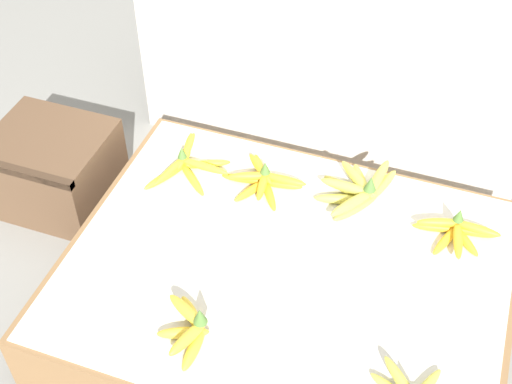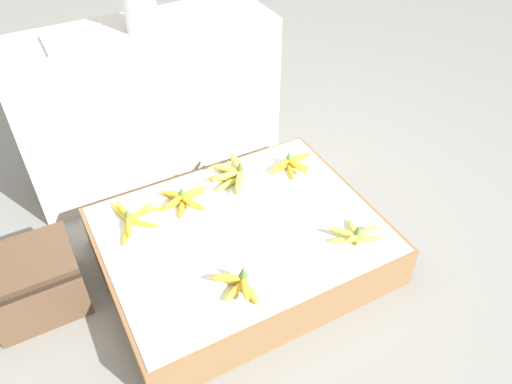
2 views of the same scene
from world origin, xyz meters
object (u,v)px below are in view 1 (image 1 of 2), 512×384
banana_bunch_back_right (456,232)px  wooden_crate (54,169)px  banana_bunch_back_left (187,164)px  banana_bunch_back_midleft (263,180)px  banana_bunch_front_midleft (190,328)px  banana_bunch_back_midright (359,190)px

banana_bunch_back_right → wooden_crate: bearing=-177.5°
banana_bunch_back_left → banana_bunch_back_midleft: banana_bunch_back_midleft is taller
banana_bunch_front_midleft → banana_bunch_back_left: 0.57m
wooden_crate → banana_bunch_back_left: 0.45m
banana_bunch_front_midleft → banana_bunch_back_midleft: banana_bunch_front_midleft is taller
banana_bunch_front_midleft → banana_bunch_back_midright: banana_bunch_back_midright is taller
wooden_crate → banana_bunch_front_midleft: (0.67, -0.47, 0.11)m
banana_bunch_front_midleft → banana_bunch_back_right: bearing=43.7°
banana_bunch_back_midright → banana_bunch_back_midleft: bearing=-170.0°
banana_bunch_back_midright → banana_bunch_back_right: bearing=-12.4°
banana_bunch_back_midleft → banana_bunch_front_midleft: bearing=-89.4°
banana_bunch_back_midleft → wooden_crate: bearing=-174.1°
wooden_crate → banana_bunch_back_midleft: 0.68m
banana_bunch_back_left → banana_bunch_back_midright: (0.50, 0.06, 0.01)m
wooden_crate → banana_bunch_back_right: size_ratio=1.50×
banana_bunch_front_midleft → banana_bunch_back_left: banana_bunch_front_midleft is taller
wooden_crate → banana_bunch_back_midright: size_ratio=1.26×
wooden_crate → banana_bunch_back_midleft: bearing=5.9°
wooden_crate → banana_bunch_back_midright: bearing=7.1°
banana_bunch_front_midleft → banana_bunch_back_midright: 0.64m
banana_bunch_front_midleft → banana_bunch_back_right: banana_bunch_front_midleft is taller
banana_bunch_front_midleft → banana_bunch_back_midright: (0.26, 0.58, -0.00)m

